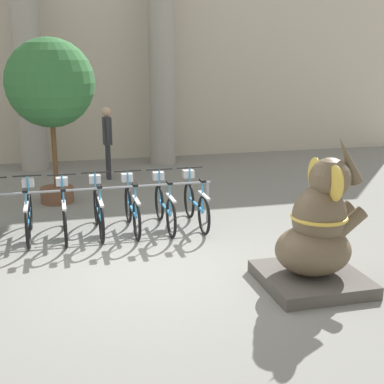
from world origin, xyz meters
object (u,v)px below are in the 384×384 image
object	(u,v)px
elephant_statue	(317,236)
person_pedestrian	(107,136)
bicycle_5	(164,206)
bicycle_2	(64,213)
bicycle_6	(196,203)
bicycle_1	(29,215)
potted_tree	(50,86)
bicycle_4	(132,208)
bicycle_3	(98,210)

from	to	relation	value
elephant_statue	person_pedestrian	distance (m)	7.25
bicycle_5	bicycle_2	bearing A→B (deg)	-179.48
bicycle_5	bicycle_6	bearing A→B (deg)	1.90
bicycle_1	bicycle_2	world-z (taller)	same
person_pedestrian	potted_tree	size ratio (longest dim) A/B	0.53
bicycle_2	bicycle_4	size ratio (longest dim) A/B	1.00
bicycle_6	person_pedestrian	size ratio (longest dim) A/B	0.96
bicycle_3	bicycle_6	bearing A→B (deg)	-0.51
bicycle_2	potted_tree	size ratio (longest dim) A/B	0.51
elephant_statue	potted_tree	size ratio (longest dim) A/B	0.61
bicycle_2	bicycle_4	world-z (taller)	same
potted_tree	bicycle_5	bearing A→B (deg)	-50.80
bicycle_5	person_pedestrian	world-z (taller)	person_pedestrian
person_pedestrian	elephant_statue	bearing A→B (deg)	-74.10
bicycle_3	bicycle_5	xyz separation A→B (m)	(1.14, -0.03, 0.00)
person_pedestrian	potted_tree	world-z (taller)	potted_tree
bicycle_1	bicycle_5	size ratio (longest dim) A/B	1.00
bicycle_3	bicycle_4	size ratio (longest dim) A/B	1.00
bicycle_6	person_pedestrian	world-z (taller)	person_pedestrian
bicycle_1	bicycle_5	xyz separation A→B (m)	(2.28, -0.05, 0.00)
bicycle_4	bicycle_5	bearing A→B (deg)	-0.94
person_pedestrian	potted_tree	distance (m)	2.62
bicycle_1	bicycle_5	bearing A→B (deg)	-1.24
elephant_statue	person_pedestrian	size ratio (longest dim) A/B	1.14
bicycle_4	person_pedestrian	world-z (taller)	person_pedestrian
bicycle_6	bicycle_2	bearing A→B (deg)	-179.14
bicycle_6	bicycle_4	bearing A→B (deg)	-179.52
bicycle_2	potted_tree	bearing A→B (deg)	92.41
bicycle_2	bicycle_6	bearing A→B (deg)	0.86
bicycle_1	elephant_statue	distance (m)	4.72
bicycle_5	person_pedestrian	xyz separation A→B (m)	(-0.55, 4.10, 0.66)
bicycle_4	person_pedestrian	xyz separation A→B (m)	(0.02, 4.10, 0.66)
bicycle_2	bicycle_1	bearing A→B (deg)	173.50
bicycle_3	potted_tree	world-z (taller)	potted_tree
person_pedestrian	bicycle_2	bearing A→B (deg)	-105.72
bicycle_5	elephant_statue	xyz separation A→B (m)	(1.44, -2.86, 0.27)
bicycle_3	bicycle_1	bearing A→B (deg)	179.22
bicycle_3	potted_tree	bearing A→B (deg)	106.95
bicycle_3	elephant_statue	size ratio (longest dim) A/B	0.84
bicycle_5	potted_tree	xyz separation A→B (m)	(-1.80, 2.21, 1.96)
bicycle_6	potted_tree	bearing A→B (deg)	137.27
bicycle_3	bicycle_5	distance (m)	1.14
bicycle_5	bicycle_3	bearing A→B (deg)	178.29
bicycle_6	potted_tree	size ratio (longest dim) A/B	0.51
bicycle_2	potted_tree	distance (m)	2.97
bicycle_2	bicycle_6	size ratio (longest dim) A/B	1.00
bicycle_2	potted_tree	world-z (taller)	potted_tree
bicycle_2	bicycle_5	size ratio (longest dim) A/B	1.00
bicycle_2	bicycle_6	world-z (taller)	same
bicycle_4	bicycle_6	distance (m)	1.14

